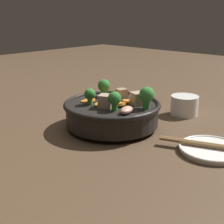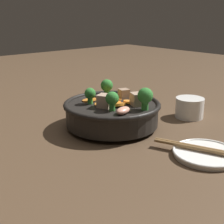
% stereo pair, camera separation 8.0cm
% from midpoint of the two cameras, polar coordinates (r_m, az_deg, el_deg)
% --- Properties ---
extents(ground_plane, '(3.00, 3.00, 0.00)m').
position_cam_midpoint_polar(ground_plane, '(0.81, 2.82, -2.83)').
color(ground_plane, '#4C3826').
extents(stirfry_bowl, '(0.25, 0.25, 0.12)m').
position_cam_midpoint_polar(stirfry_bowl, '(0.79, 2.93, 0.14)').
color(stirfry_bowl, black).
rests_on(stirfry_bowl, ground_plane).
extents(side_saucer, '(0.14, 0.14, 0.01)m').
position_cam_midpoint_polar(side_saucer, '(0.69, 20.01, -7.23)').
color(side_saucer, white).
rests_on(side_saucer, ground_plane).
extents(tea_cup, '(0.08, 0.08, 0.06)m').
position_cam_midpoint_polar(tea_cup, '(0.91, 16.44, 0.76)').
color(tea_cup, white).
rests_on(tea_cup, ground_plane).
extents(chopsticks_pair, '(0.09, 0.21, 0.01)m').
position_cam_midpoint_polar(chopsticks_pair, '(0.68, 20.10, -6.50)').
color(chopsticks_pair, olive).
rests_on(chopsticks_pair, side_saucer).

